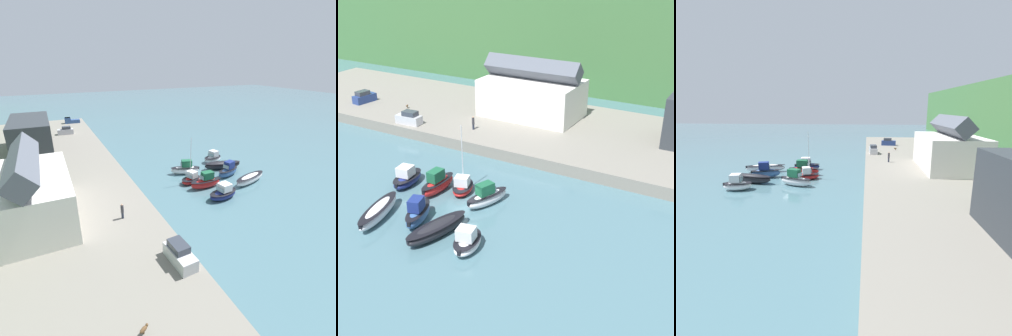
# 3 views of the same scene
# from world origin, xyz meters

# --- Properties ---
(ground_plane) EXTENTS (320.00, 320.00, 0.00)m
(ground_plane) POSITION_xyz_m (0.00, 0.00, 0.00)
(ground_plane) COLOR #476B75
(quay_promenade) EXTENTS (116.62, 25.65, 1.70)m
(quay_promenade) POSITION_xyz_m (0.00, 25.67, 0.85)
(quay_promenade) COLOR gray
(quay_promenade) RESTS_ON ground_plane
(harbor_clubhouse) EXTENTS (16.35, 9.76, 9.82)m
(harbor_clubhouse) POSITION_xyz_m (-6.51, 28.14, 5.28)
(harbor_clubhouse) COLOR silver
(harbor_clubhouse) RESTS_ON quay_promenade
(moored_boat_0) EXTENTS (3.19, 5.62, 2.62)m
(moored_boat_0) POSITION_xyz_m (-10.02, 0.58, 0.96)
(moored_boat_0) COLOR navy
(moored_boat_0) RESTS_ON ground_plane
(moored_boat_1) EXTENTS (1.83, 5.88, 2.99)m
(moored_boat_1) POSITION_xyz_m (-5.50, 0.99, 1.11)
(moored_boat_1) COLOR red
(moored_boat_1) RESTS_ON ground_plane
(moored_boat_2) EXTENTS (3.54, 4.71, 8.67)m
(moored_boat_2) POSITION_xyz_m (-2.68, 2.35, 0.83)
(moored_boat_2) COLOR red
(moored_boat_2) RESTS_ON ground_plane
(moored_boat_3) EXTENTS (3.50, 6.02, 2.84)m
(moored_boat_3) POSITION_xyz_m (1.49, 1.27, 1.05)
(moored_boat_3) COLOR silver
(moored_boat_3) RESTS_ON ground_plane
(moored_boat_4) EXTENTS (3.88, 8.11, 1.63)m
(moored_boat_4) POSITION_xyz_m (-7.31, -7.37, 0.86)
(moored_boat_4) COLOR silver
(moored_boat_4) RESTS_ON ground_plane
(moored_boat_5) EXTENTS (3.36, 5.66, 3.00)m
(moored_boat_5) POSITION_xyz_m (-3.04, -5.69, 1.12)
(moored_boat_5) COLOR #33568E
(moored_boat_5) RESTS_ON ground_plane
(moored_boat_6) EXTENTS (3.71, 8.06, 1.60)m
(moored_boat_6) POSITION_xyz_m (0.50, -6.92, 0.84)
(moored_boat_6) COLOR black
(moored_boat_6) RESTS_ON ground_plane
(moored_boat_7) EXTENTS (3.25, 4.81, 2.61)m
(moored_boat_7) POSITION_xyz_m (4.62, -7.36, 0.95)
(moored_boat_7) COLOR white
(moored_boat_7) RESTS_ON ground_plane
(parked_car_1) EXTENTS (4.31, 2.06, 2.16)m
(parked_car_1) POSITION_xyz_m (-21.61, 14.69, 2.62)
(parked_car_1) COLOR #B7B7BC
(parked_car_1) RESTS_ON quay_promenade
(parked_car_2) EXTENTS (2.29, 4.38, 2.16)m
(parked_car_2) POSITION_xyz_m (-36.44, 19.56, 2.62)
(parked_car_2) COLOR navy
(parked_car_2) RESTS_ON quay_promenade
(person_on_quay) EXTENTS (0.40, 0.40, 2.14)m
(person_on_quay) POSITION_xyz_m (-11.29, 17.70, 2.80)
(person_on_quay) COLOR #232838
(person_on_quay) RESTS_ON quay_promenade
(dog_on_quay) EXTENTS (0.62, 0.86, 0.68)m
(dog_on_quay) POSITION_xyz_m (-27.27, 20.68, 2.16)
(dog_on_quay) COLOR brown
(dog_on_quay) RESTS_ON quay_promenade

